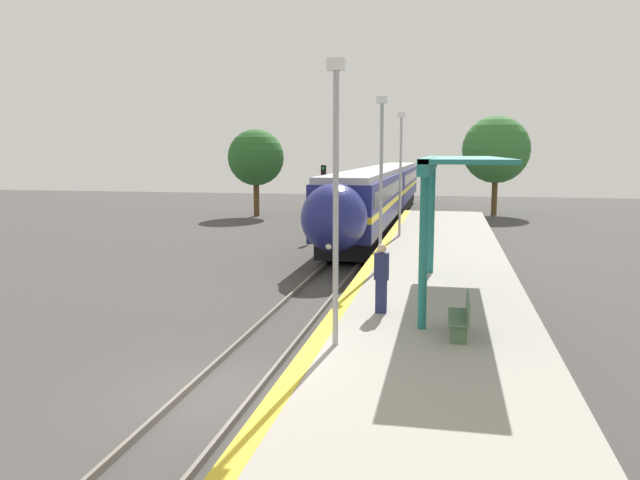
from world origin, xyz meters
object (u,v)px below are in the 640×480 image
train (382,192)px  railway_signal (323,193)px  platform_bench (462,315)px  lamppost_mid (381,173)px  person_waiting (381,277)px  lamppost_near (336,187)px  lamppost_far (401,167)px

train → railway_signal: 8.14m
platform_bench → lamppost_mid: size_ratio=0.27×
person_waiting → lamppost_mid: bearing=96.4°
lamppost_near → train: bearing=94.2°
platform_bench → lamppost_far: (-2.64, 16.46, 2.87)m
train → lamppost_mid: (2.20, -21.38, 2.02)m
lamppost_near → lamppost_mid: same height
railway_signal → lamppost_far: 6.97m
train → platform_bench: train is taller
platform_bench → person_waiting: (-1.97, 1.68, 0.46)m
platform_bench → railway_signal: (-7.37, 21.30, 1.21)m
person_waiting → lamppost_near: (-0.67, -2.83, 2.42)m
person_waiting → lamppost_mid: size_ratio=0.30×
person_waiting → lamppost_near: bearing=-103.3°
railway_signal → lamppost_far: bearing=-45.6°
lamppost_far → lamppost_near: bearing=-90.0°
railway_signal → lamppost_near: (4.73, -22.46, 1.67)m
lamppost_far → railway_signal: bearing=134.4°
platform_bench → person_waiting: person_waiting is taller
train → person_waiting: size_ratio=22.30×
platform_bench → train: bearing=99.5°
railway_signal → lamppost_far: lamppost_far is taller
lamppost_far → lamppost_mid: bearing=-90.0°
platform_bench → railway_signal: railway_signal is taller
train → platform_bench: (4.84, -29.03, -0.86)m
train → railway_signal: (-2.54, -7.73, 0.35)m
platform_bench → lamppost_near: 4.07m
train → lamppost_mid: 21.58m
train → lamppost_far: (2.20, -12.57, 2.02)m
train → lamppost_near: lamppost_near is taller
railway_signal → lamppost_mid: size_ratio=0.71×
train → person_waiting: (2.86, -27.35, -0.40)m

